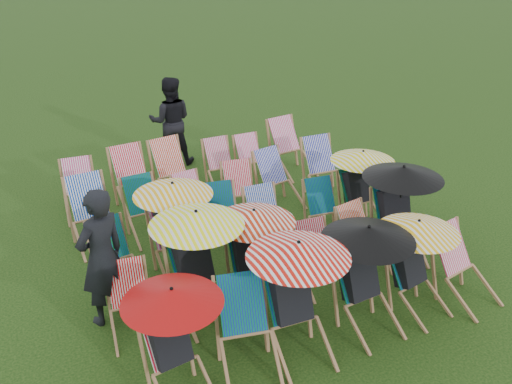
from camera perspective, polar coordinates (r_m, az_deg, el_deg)
name	(u,v)px	position (r m, az deg, el deg)	size (l,w,h in m)	color
ground	(252,252)	(8.70, -0.39, -6.01)	(100.00, 100.00, 0.00)	black
deckchair_0	(176,342)	(6.10, -8.05, -14.66)	(1.05, 1.13, 1.25)	#9E714A
deckchair_1	(248,332)	(6.42, -0.84, -13.84)	(0.82, 1.02, 0.99)	#9E714A
deckchair_2	(297,298)	(6.52, 4.16, -10.56)	(1.18, 1.23, 1.40)	#9E714A
deckchair_3	(367,277)	(7.03, 11.06, -8.34)	(1.12, 1.19, 1.33)	#9E714A
deckchair_4	(417,265)	(7.50, 15.84, -7.04)	(1.03, 1.13, 1.23)	#9E714A
deckchair_5	(466,268)	(7.95, 20.29, -7.13)	(0.79, 0.99, 0.96)	#9E714A
deckchair_6	(131,304)	(7.10, -12.38, -10.90)	(0.64, 0.82, 0.84)	#9E714A
deckchair_7	(199,263)	(7.12, -5.75, -7.10)	(1.18, 1.26, 1.40)	#9E714A
deckchair_8	(253,255)	(7.37, -0.26, -6.34)	(1.07, 1.13, 1.27)	#9E714A
deckchair_9	(320,258)	(7.82, 6.38, -6.60)	(0.61, 0.81, 0.85)	#9E714A
deckchair_10	(365,240)	(8.30, 10.89, -4.70)	(0.72, 0.90, 0.88)	#9E714A
deckchair_11	(400,211)	(8.56, 14.19, -1.83)	(1.17, 1.24, 1.38)	#9E714A
deckchair_12	(116,257)	(8.01, -13.87, -6.28)	(0.67, 0.86, 0.87)	#9E714A
deckchair_13	(175,227)	(8.04, -8.13, -3.47)	(1.11, 1.16, 1.32)	#9E714A
deckchair_14	(222,225)	(8.39, -3.46, -3.35)	(0.81, 1.02, 1.02)	#9E714A
deckchair_15	(268,221)	(8.62, 1.21, -2.92)	(0.63, 0.85, 0.89)	#9E714A
deckchair_16	(326,211)	(9.02, 6.99, -1.89)	(0.65, 0.84, 0.85)	#9E714A
deckchair_17	(362,187)	(9.38, 10.52, 0.50)	(1.03, 1.07, 1.23)	#9E714A
deckchair_18	(93,214)	(9.01, -15.95, -2.18)	(0.73, 0.98, 1.02)	#9E714A
deckchair_19	(146,210)	(9.08, -10.92, -1.79)	(0.65, 0.87, 0.90)	#9E714A
deckchair_20	(195,202)	(9.31, -6.14, -1.00)	(0.64, 0.82, 0.82)	#9E714A
deckchair_21	(241,193)	(9.51, -1.51, -0.06)	(0.72, 0.90, 0.88)	#9E714A
deckchair_22	(279,180)	(9.89, 2.34, 1.19)	(0.77, 0.96, 0.94)	#9E714A
deckchair_23	(326,169)	(10.33, 6.97, 2.31)	(0.70, 0.95, 1.00)	#9E714A
deckchair_24	(80,190)	(10.02, -17.16, 0.19)	(0.66, 0.87, 0.90)	#9E714A
deckchair_25	(135,180)	(10.04, -12.02, 1.23)	(0.74, 0.98, 1.01)	#9E714A
deckchair_26	(175,171)	(10.26, -8.09, 2.09)	(0.79, 1.01, 1.01)	#9E714A
deckchair_27	(222,165)	(10.59, -3.38, 2.67)	(0.58, 0.81, 0.86)	#9E714A
deckchair_28	(253,160)	(10.84, -0.35, 3.21)	(0.56, 0.78, 0.84)	#9E714A
deckchair_29	(292,148)	(11.20, 3.62, 4.45)	(0.79, 1.02, 1.02)	#9E714A
person_left	(102,257)	(7.14, -15.17, -6.31)	(0.66, 0.43, 1.80)	black
person_rear	(171,121)	(11.62, -8.54, 7.03)	(0.87, 0.68, 1.79)	black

